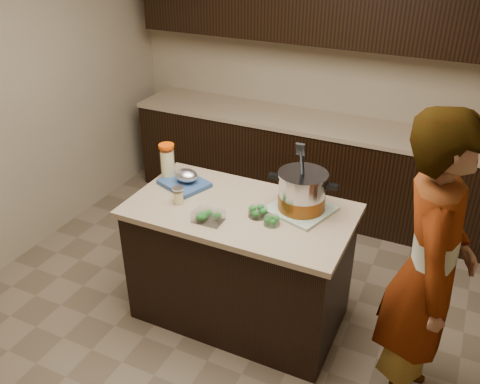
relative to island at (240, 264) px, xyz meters
The scene contains 13 objects.
ground_plane 0.45m from the island, ahead, with size 4.00×4.00×0.00m, color brown.
room_shell 1.26m from the island, ahead, with size 4.04×4.04×2.72m.
back_cabinets 1.81m from the island, 90.00° to the left, with size 3.60×0.63×2.33m.
island is the anchor object (origin of this frame).
dish_towel 0.60m from the island, 21.46° to the left, with size 0.36×0.36×0.02m, color #527A53.
stock_pot 0.69m from the island, 21.43° to the left, with size 0.45×0.34×0.45m.
lemonade_pitcher 0.87m from the island, 166.59° to the left, with size 0.13×0.13×0.26m.
mason_jar 0.65m from the island, 163.95° to the right, with size 0.08×0.08×0.12m.
broccoli_tub_left 0.50m from the island, 15.08° to the right, with size 0.15×0.15×0.06m.
broccoli_tub_right 0.54m from the island, 19.45° to the right, with size 0.13×0.13×0.05m.
broccoli_tub_rect 0.54m from the island, 116.80° to the right, with size 0.19×0.14×0.07m.
blue_tray 0.69m from the island, 166.85° to the left, with size 0.38×0.35×0.12m.
person 1.30m from the island, 10.23° to the right, with size 0.67×0.44×1.84m, color gray.
Camera 1 is at (1.21, -2.54, 2.60)m, focal length 38.00 mm.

